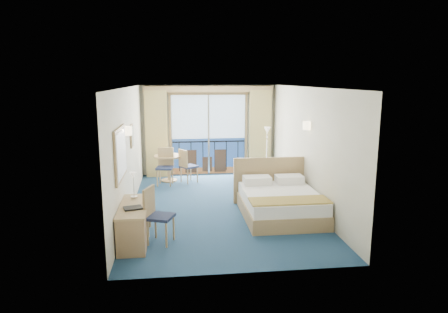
# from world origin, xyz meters

# --- Properties ---
(floor) EXTENTS (6.50, 6.50, 0.00)m
(floor) POSITION_xyz_m (0.00, 0.00, 0.00)
(floor) COLOR navy
(floor) RESTS_ON ground
(room_walls) EXTENTS (4.04, 6.54, 2.72)m
(room_walls) POSITION_xyz_m (0.00, 0.00, 1.78)
(room_walls) COLOR beige
(room_walls) RESTS_ON ground
(balcony_door) EXTENTS (2.36, 0.03, 2.52)m
(balcony_door) POSITION_xyz_m (-0.01, 3.22, 1.14)
(balcony_door) COLOR navy
(balcony_door) RESTS_ON room_walls
(curtain_left) EXTENTS (0.65, 0.22, 2.55)m
(curtain_left) POSITION_xyz_m (-1.55, 3.07, 1.28)
(curtain_left) COLOR tan
(curtain_left) RESTS_ON room_walls
(curtain_right) EXTENTS (0.65, 0.22, 2.55)m
(curtain_right) POSITION_xyz_m (1.55, 3.07, 1.28)
(curtain_right) COLOR tan
(curtain_right) RESTS_ON room_walls
(pelmet) EXTENTS (3.80, 0.25, 0.18)m
(pelmet) POSITION_xyz_m (0.00, 3.10, 2.58)
(pelmet) COLOR tan
(pelmet) RESTS_ON room_walls
(mirror) EXTENTS (0.05, 1.25, 0.95)m
(mirror) POSITION_xyz_m (-1.97, -1.50, 1.55)
(mirror) COLOR tan
(mirror) RESTS_ON room_walls
(wall_print) EXTENTS (0.04, 0.42, 0.52)m
(wall_print) POSITION_xyz_m (-1.97, 0.45, 1.60)
(wall_print) COLOR tan
(wall_print) RESTS_ON room_walls
(sconce_left) EXTENTS (0.18, 0.18, 0.18)m
(sconce_left) POSITION_xyz_m (-1.94, -0.60, 1.85)
(sconce_left) COLOR beige
(sconce_left) RESTS_ON room_walls
(sconce_right) EXTENTS (0.18, 0.18, 0.18)m
(sconce_right) POSITION_xyz_m (1.94, -0.15, 1.85)
(sconce_right) COLOR beige
(sconce_right) RESTS_ON room_walls
(bed) EXTENTS (1.72, 2.05, 1.08)m
(bed) POSITION_xyz_m (1.19, -0.79, 0.30)
(bed) COLOR tan
(bed) RESTS_ON ground
(nightstand) EXTENTS (0.46, 0.43, 0.60)m
(nightstand) POSITION_xyz_m (1.75, 0.45, 0.30)
(nightstand) COLOR #9D7553
(nightstand) RESTS_ON ground
(phone) EXTENTS (0.23, 0.21, 0.08)m
(phone) POSITION_xyz_m (1.76, 0.45, 0.64)
(phone) COLOR white
(phone) RESTS_ON nightstand
(armchair) EXTENTS (1.19, 1.20, 0.80)m
(armchair) POSITION_xyz_m (1.41, 1.24, 0.40)
(armchair) COLOR #484F58
(armchair) RESTS_ON ground
(floor_lamp) EXTENTS (0.21, 0.21, 1.51)m
(floor_lamp) POSITION_xyz_m (1.64, 2.44, 1.15)
(floor_lamp) COLOR silver
(floor_lamp) RESTS_ON ground
(desk) EXTENTS (0.50, 1.44, 0.68)m
(desk) POSITION_xyz_m (-1.74, -2.22, 0.37)
(desk) COLOR tan
(desk) RESTS_ON ground
(desk_chair) EXTENTS (0.57, 0.56, 1.01)m
(desk_chair) POSITION_xyz_m (-1.36, -1.92, 0.57)
(desk_chair) COLOR #1D2645
(desk_chair) RESTS_ON ground
(folder) EXTENTS (0.36, 0.31, 0.03)m
(folder) POSITION_xyz_m (-1.73, -2.03, 0.69)
(folder) COLOR black
(folder) RESTS_ON desk
(desk_lamp) EXTENTS (0.13, 0.13, 0.48)m
(desk_lamp) POSITION_xyz_m (-1.77, -1.41, 1.04)
(desk_lamp) COLOR silver
(desk_lamp) RESTS_ON desk
(round_table) EXTENTS (0.83, 0.83, 0.74)m
(round_table) POSITION_xyz_m (-1.20, 2.46, 0.56)
(round_table) COLOR tan
(round_table) RESTS_ON ground
(table_chair_a) EXTENTS (0.57, 0.57, 0.95)m
(table_chair_a) POSITION_xyz_m (-0.71, 2.19, 0.54)
(table_chair_a) COLOR #1D2645
(table_chair_a) RESTS_ON ground
(table_chair_b) EXTENTS (0.50, 0.51, 1.02)m
(table_chair_b) POSITION_xyz_m (-1.29, 2.09, 0.57)
(table_chair_b) COLOR #1D2645
(table_chair_b) RESTS_ON ground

